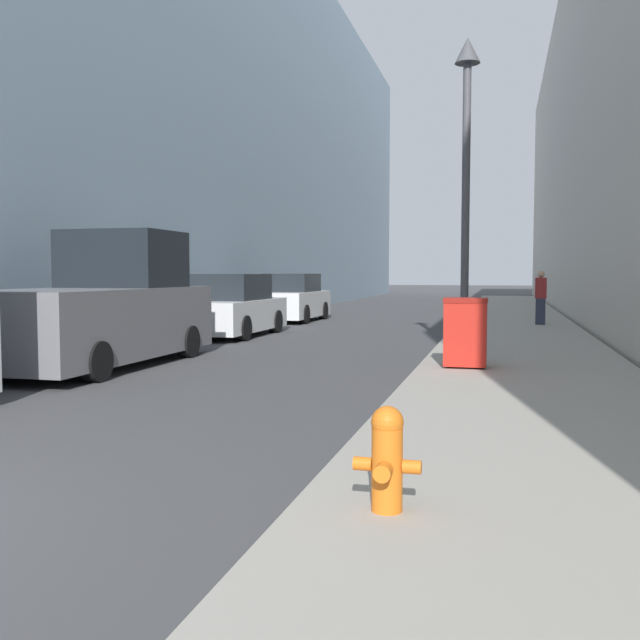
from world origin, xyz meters
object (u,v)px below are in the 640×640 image
object	(u,v)px
trash_bin	(465,332)
parked_sedan_far	(292,299)
lamppost	(466,152)
pedestrian_on_sidewalk	(541,297)
fire_hydrant	(387,456)
parked_sedan_near	(230,308)
pickup_truck	(103,310)

from	to	relation	value
trash_bin	parked_sedan_far	xyz separation A→B (m)	(-6.61, 12.13, 0.05)
trash_bin	lamppost	world-z (taller)	lamppost
pedestrian_on_sidewalk	lamppost	bearing A→B (deg)	-103.89
lamppost	pedestrian_on_sidewalk	world-z (taller)	lamppost
fire_hydrant	pedestrian_on_sidewalk	xyz separation A→B (m)	(1.83, 18.02, 0.46)
lamppost	parked_sedan_near	bearing A→B (deg)	154.86
lamppost	pedestrian_on_sidewalk	bearing A→B (deg)	76.11
trash_bin	parked_sedan_near	distance (m)	8.84
lamppost	pedestrian_on_sidewalk	size ratio (longest dim) A/B	3.85
fire_hydrant	parked_sedan_far	world-z (taller)	parked_sedan_far
parked_sedan_near	pedestrian_on_sidewalk	xyz separation A→B (m)	(8.21, 4.64, 0.19)
parked_sedan_near	lamppost	bearing A→B (deg)	-25.14
trash_bin	pickup_truck	bearing A→B (deg)	-177.00
trash_bin	parked_sedan_far	distance (m)	13.81
fire_hydrant	parked_sedan_near	xyz separation A→B (m)	(-6.38, 13.39, 0.26)
fire_hydrant	trash_bin	xyz separation A→B (m)	(0.13, 7.40, 0.23)
trash_bin	pickup_truck	world-z (taller)	pickup_truck
lamppost	pickup_truck	size ratio (longest dim) A/B	1.17
trash_bin	parked_sedan_far	size ratio (longest dim) A/B	0.27
fire_hydrant	pickup_truck	distance (m)	9.52
lamppost	parked_sedan_far	xyz separation A→B (m)	(-6.43, 9.11, -3.39)
trash_bin	lamppost	distance (m)	4.57
fire_hydrant	parked_sedan_far	bearing A→B (deg)	108.35
lamppost	pickup_truck	bearing A→B (deg)	-151.99
parked_sedan_near	parked_sedan_far	xyz separation A→B (m)	(-0.10, 6.15, 0.01)
fire_hydrant	trash_bin	world-z (taller)	trash_bin
pickup_truck	parked_sedan_far	distance (m)	12.47
pickup_truck	parked_sedan_far	world-z (taller)	pickup_truck
lamppost	parked_sedan_near	xyz separation A→B (m)	(-6.33, 2.97, -3.40)
trash_bin	lamppost	xyz separation A→B (m)	(-0.18, 3.01, 3.43)
trash_bin	pickup_truck	xyz separation A→B (m)	(-6.48, -0.34, 0.29)
fire_hydrant	parked_sedan_near	world-z (taller)	parked_sedan_near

